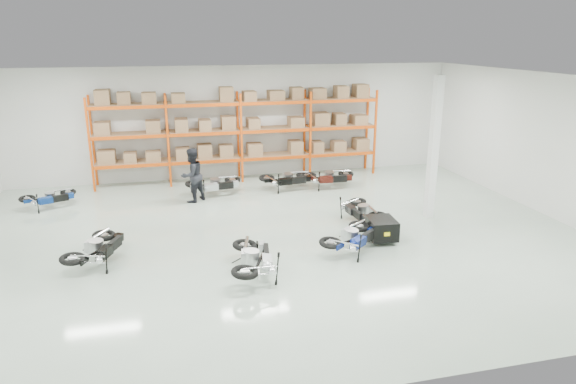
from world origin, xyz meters
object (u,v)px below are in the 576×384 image
object	(u,v)px
moto_blue_centre	(353,233)
moto_silver_left	(254,254)
moto_back_c	(287,176)
person_back	(192,175)
moto_back_b	(214,181)
moto_back_a	(49,194)
moto_touring_right	(361,206)
moto_black_far_left	(97,243)
moto_back_d	(329,174)
trailer	(381,228)

from	to	relation	value
moto_blue_centre	moto_silver_left	xyz separation A→B (m)	(-2.82, -0.80, 0.03)
moto_back_c	person_back	bearing A→B (deg)	96.31
moto_back_b	moto_back_c	bearing A→B (deg)	-95.70
person_back	moto_blue_centre	bearing A→B (deg)	84.75
moto_silver_left	person_back	bearing A→B (deg)	-71.22
moto_back_b	moto_blue_centre	bearing A→B (deg)	-160.20
moto_silver_left	moto_back_b	bearing A→B (deg)	-78.78
moto_blue_centre	moto_silver_left	world-z (taller)	moto_silver_left
moto_blue_centre	moto_back_b	xyz separation A→B (m)	(-3.07, 6.08, -0.01)
moto_back_a	moto_back_c	xyz separation A→B (m)	(8.35, 0.21, 0.07)
moto_touring_right	moto_black_far_left	bearing A→B (deg)	-173.48
moto_touring_right	moto_back_d	bearing A→B (deg)	83.45
moto_black_far_left	moto_back_c	distance (m)	8.22
trailer	moto_back_c	bearing A→B (deg)	108.96
moto_back_b	moto_back_d	xyz separation A→B (m)	(4.37, -0.05, 0.00)
moto_black_far_left	trailer	bearing A→B (deg)	-159.53
moto_silver_left	moto_black_far_left	xyz separation A→B (m)	(-3.76, 1.61, -0.02)
moto_back_a	moto_back_d	xyz separation A→B (m)	(9.96, 0.09, 0.07)
moto_silver_left	trailer	size ratio (longest dim) A/B	1.19
moto_touring_right	moto_back_c	distance (m)	4.26
person_back	moto_silver_left	bearing A→B (deg)	59.17
moto_back_c	moto_back_d	distance (m)	1.62
person_back	moto_back_b	bearing A→B (deg)	174.75
moto_blue_centre	trailer	distance (m)	1.20
moto_back_b	person_back	distance (m)	1.09
trailer	moto_back_d	distance (m)	5.51
moto_blue_centre	moto_back_a	size ratio (longest dim) A/B	1.16
moto_touring_right	moto_back_a	distance (m)	10.45
moto_silver_left	moto_black_far_left	bearing A→B (deg)	-14.12
moto_silver_left	moto_blue_centre	bearing A→B (deg)	-155.12
moto_back_a	moto_back_b	size ratio (longest dim) A/B	0.88
moto_back_b	moto_back_d	world-z (taller)	moto_back_d
moto_blue_centre	trailer	size ratio (longest dim) A/B	1.14
moto_back_a	moto_back_c	distance (m)	8.35
moto_black_far_left	moto_back_c	xyz separation A→B (m)	(6.26, 5.33, -0.01)
moto_black_far_left	moto_back_d	size ratio (longest dim) A/B	1.04
moto_back_a	moto_back_d	distance (m)	9.96
person_back	moto_back_a	bearing A→B (deg)	-45.69
moto_back_c	moto_back_d	bearing A→B (deg)	-98.05
moto_touring_right	moto_back_d	world-z (taller)	moto_back_d
moto_back_a	moto_touring_right	bearing A→B (deg)	-132.35
moto_back_d	person_back	world-z (taller)	person_back
moto_blue_centre	moto_back_c	size ratio (longest dim) A/B	1.01
trailer	person_back	xyz separation A→B (m)	(-4.96, 4.98, 0.57)
moto_back_d	person_back	distance (m)	5.23
moto_silver_left	moto_back_c	bearing A→B (deg)	-100.72
moto_black_far_left	moto_back_b	distance (m)	6.33
moto_blue_centre	moto_back_c	xyz separation A→B (m)	(-0.32, 6.14, -0.00)
moto_blue_centre	moto_back_d	xyz separation A→B (m)	(1.30, 6.03, -0.01)
moto_silver_left	moto_back_d	distance (m)	7.97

